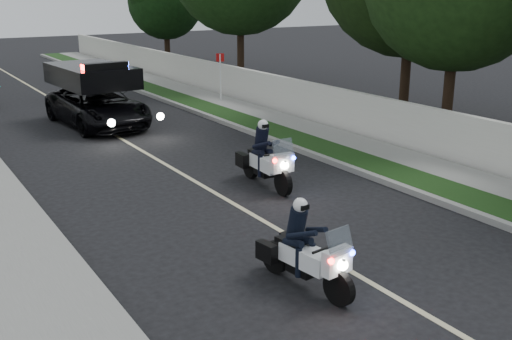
{
  "coord_description": "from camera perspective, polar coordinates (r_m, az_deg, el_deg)",
  "views": [
    {
      "loc": [
        -6.67,
        -7.8,
        4.86
      ],
      "look_at": [
        0.15,
        3.1,
        1.0
      ],
      "focal_mm": 42.37,
      "sensor_mm": 36.0,
      "label": 1
    }
  ],
  "objects": [
    {
      "name": "tree_right_c",
      "position": [
        23.75,
        13.61,
        4.43
      ],
      "size": [
        8.61,
        8.61,
        11.19
      ],
      "primitive_type": null,
      "rotation": [
        0.0,
        0.0,
        -0.35
      ],
      "color": "black",
      "rests_on": "ground"
    },
    {
      "name": "tree_right_e",
      "position": [
        40.65,
        -8.3,
        9.68
      ],
      "size": [
        5.91,
        5.91,
        7.94
      ],
      "primitive_type": null,
      "rotation": [
        0.0,
        0.0,
        0.28
      ],
      "color": "black",
      "rests_on": "ground"
    },
    {
      "name": "property_wall",
      "position": [
        22.87,
        5.61,
        6.28
      ],
      "size": [
        0.22,
        60.0,
        1.5
      ],
      "primitive_type": "cube",
      "color": "beige",
      "rests_on": "ground"
    },
    {
      "name": "lane_marking",
      "position": [
        19.61,
        -11.16,
        2.06
      ],
      "size": [
        0.12,
        50.0,
        0.01
      ],
      "primitive_type": "cube",
      "color": "#BFB78C",
      "rests_on": "ground"
    },
    {
      "name": "police_suv",
      "position": [
        23.19,
        -14.6,
        4.07
      ],
      "size": [
        2.81,
        5.47,
        2.59
      ],
      "primitive_type": "imported",
      "rotation": [
        0.0,
        0.0,
        0.07
      ],
      "color": "black",
      "rests_on": "ground"
    },
    {
      "name": "police_moto_left",
      "position": [
        10.48,
        4.54,
        -10.96
      ],
      "size": [
        0.9,
        1.92,
        1.58
      ],
      "primitive_type": null,
      "rotation": [
        0.0,
        0.0,
        0.14
      ],
      "color": "white",
      "rests_on": "ground"
    },
    {
      "name": "curb_right",
      "position": [
        21.34,
        -0.86,
        3.76
      ],
      "size": [
        0.2,
        60.0,
        0.15
      ],
      "primitive_type": "cube",
      "color": "gray",
      "rests_on": "ground"
    },
    {
      "name": "sidewalk_right",
      "position": [
        22.42,
        3.53,
        4.37
      ],
      "size": [
        1.4,
        60.0,
        0.16
      ],
      "primitive_type": "cube",
      "color": "gray",
      "rests_on": "ground"
    },
    {
      "name": "grass_verge",
      "position": [
        21.7,
        0.72,
        3.99
      ],
      "size": [
        1.2,
        60.0,
        0.16
      ],
      "primitive_type": "cube",
      "color": "#193814",
      "rests_on": "ground"
    },
    {
      "name": "ground",
      "position": [
        11.35,
        7.75,
        -8.8
      ],
      "size": [
        120.0,
        120.0,
        0.0
      ],
      "primitive_type": "plane",
      "color": "black",
      "rests_on": "ground"
    },
    {
      "name": "tree_right_d",
      "position": [
        32.02,
        -1.44,
        7.98
      ],
      "size": [
        7.7,
        7.7,
        11.92
      ],
      "primitive_type": null,
      "rotation": [
        0.0,
        0.0,
        0.08
      ],
      "color": "#1D4216",
      "rests_on": "ground"
    },
    {
      "name": "sign_post",
      "position": [
        26.83,
        -3.34,
        6.25
      ],
      "size": [
        0.47,
        0.47,
        2.27
      ],
      "primitive_type": null,
      "rotation": [
        0.0,
        0.0,
        -0.42
      ],
      "color": "#B40F0C",
      "rests_on": "ground"
    },
    {
      "name": "curb_left",
      "position": [
        18.61,
        -23.0,
        0.45
      ],
      "size": [
        0.2,
        60.0,
        0.15
      ],
      "primitive_type": "cube",
      "color": "gray",
      "rests_on": "ground"
    },
    {
      "name": "police_moto_right",
      "position": [
        15.54,
        0.91,
        -1.51
      ],
      "size": [
        0.81,
        2.06,
        1.72
      ],
      "primitive_type": null,
      "rotation": [
        0.0,
        0.0,
        -0.05
      ],
      "color": "silver",
      "rests_on": "ground"
    },
    {
      "name": "tree_right_b",
      "position": [
        21.79,
        17.36,
        3.06
      ],
      "size": [
        7.95,
        7.95,
        10.32
      ],
      "primitive_type": null,
      "rotation": [
        0.0,
        0.0,
        0.35
      ],
      "color": "#1E3E14",
      "rests_on": "ground"
    }
  ]
}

